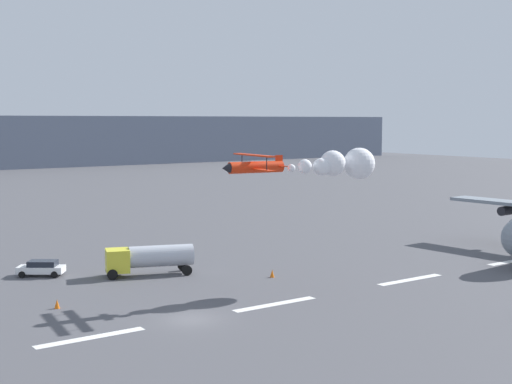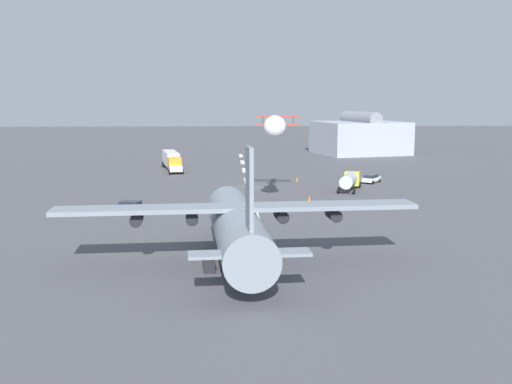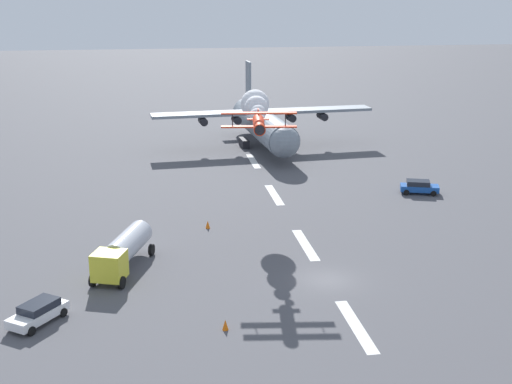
{
  "view_description": "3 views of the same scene",
  "coord_description": "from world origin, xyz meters",
  "px_view_note": "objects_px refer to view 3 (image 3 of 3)",
  "views": [
    {
      "loc": [
        -26.8,
        -46.83,
        15.1
      ],
      "look_at": [
        9.01,
        4.16,
        8.92
      ],
      "focal_mm": 50.68,
      "sensor_mm": 36.0,
      "label": 1
    },
    {
      "loc": [
        101.56,
        -3.53,
        14.93
      ],
      "look_at": [
        26.79,
        0.0,
        3.32
      ],
      "focal_mm": 42.88,
      "sensor_mm": 36.0,
      "label": 2
    },
    {
      "loc": [
        -50.19,
        13.55,
        22.66
      ],
      "look_at": [
        17.78,
        3.06,
        2.31
      ],
      "focal_mm": 48.89,
      "sensor_mm": 36.0,
      "label": 3
    }
  ],
  "objects_px": {
    "traffic_cone_far": "(208,225)",
    "cargo_transport_plane": "(265,125)",
    "airport_staff_sedan": "(38,312)",
    "traffic_cone_near": "(225,325)",
    "stunt_biplane_red": "(256,108)",
    "fuel_tanker_truck": "(123,250)",
    "followme_car_yellow": "(419,187)"
  },
  "relations": [
    {
      "from": "fuel_tanker_truck",
      "to": "followme_car_yellow",
      "type": "bearing_deg",
      "value": -61.75
    },
    {
      "from": "traffic_cone_far",
      "to": "cargo_transport_plane",
      "type": "bearing_deg",
      "value": -18.7
    },
    {
      "from": "fuel_tanker_truck",
      "to": "traffic_cone_near",
      "type": "height_order",
      "value": "fuel_tanker_truck"
    },
    {
      "from": "airport_staff_sedan",
      "to": "traffic_cone_far",
      "type": "xyz_separation_m",
      "value": [
        18.05,
        -13.44,
        -0.44
      ]
    },
    {
      "from": "fuel_tanker_truck",
      "to": "airport_staff_sedan",
      "type": "bearing_deg",
      "value": 147.13
    },
    {
      "from": "traffic_cone_near",
      "to": "traffic_cone_far",
      "type": "bearing_deg",
      "value": -1.68
    },
    {
      "from": "fuel_tanker_truck",
      "to": "traffic_cone_near",
      "type": "bearing_deg",
      "value": -148.63
    },
    {
      "from": "cargo_transport_plane",
      "to": "fuel_tanker_truck",
      "type": "distance_m",
      "value": 46.45
    },
    {
      "from": "airport_staff_sedan",
      "to": "traffic_cone_far",
      "type": "distance_m",
      "value": 22.51
    },
    {
      "from": "stunt_biplane_red",
      "to": "fuel_tanker_truck",
      "type": "bearing_deg",
      "value": 133.65
    },
    {
      "from": "airport_staff_sedan",
      "to": "traffic_cone_far",
      "type": "bearing_deg",
      "value": -36.68
    },
    {
      "from": "followme_car_yellow",
      "to": "cargo_transport_plane",
      "type": "bearing_deg",
      "value": 28.73
    },
    {
      "from": "fuel_tanker_truck",
      "to": "followme_car_yellow",
      "type": "xyz_separation_m",
      "value": [
        17.52,
        -32.6,
        -0.92
      ]
    },
    {
      "from": "airport_staff_sedan",
      "to": "traffic_cone_near",
      "type": "distance_m",
      "value": 13.19
    },
    {
      "from": "fuel_tanker_truck",
      "to": "traffic_cone_near",
      "type": "relative_size",
      "value": 11.73
    },
    {
      "from": "followme_car_yellow",
      "to": "airport_staff_sedan",
      "type": "relative_size",
      "value": 0.99
    },
    {
      "from": "airport_staff_sedan",
      "to": "cargo_transport_plane",
      "type": "bearing_deg",
      "value": -25.73
    },
    {
      "from": "traffic_cone_near",
      "to": "traffic_cone_far",
      "type": "distance_m",
      "value": 21.11
    },
    {
      "from": "airport_staff_sedan",
      "to": "fuel_tanker_truck",
      "type": "bearing_deg",
      "value": -32.87
    },
    {
      "from": "stunt_biplane_red",
      "to": "traffic_cone_near",
      "type": "bearing_deg",
      "value": 166.38
    },
    {
      "from": "cargo_transport_plane",
      "to": "followme_car_yellow",
      "type": "relative_size",
      "value": 7.03
    },
    {
      "from": "cargo_transport_plane",
      "to": "traffic_cone_near",
      "type": "distance_m",
      "value": 55.5
    },
    {
      "from": "followme_car_yellow",
      "to": "traffic_cone_far",
      "type": "distance_m",
      "value": 26.12
    },
    {
      "from": "stunt_biplane_red",
      "to": "followme_car_yellow",
      "type": "distance_m",
      "value": 22.67
    },
    {
      "from": "airport_staff_sedan",
      "to": "traffic_cone_far",
      "type": "height_order",
      "value": "airport_staff_sedan"
    },
    {
      "from": "stunt_biplane_red",
      "to": "followme_car_yellow",
      "type": "bearing_deg",
      "value": -75.47
    },
    {
      "from": "stunt_biplane_red",
      "to": "traffic_cone_near",
      "type": "relative_size",
      "value": 20.86
    },
    {
      "from": "stunt_biplane_red",
      "to": "fuel_tanker_truck",
      "type": "distance_m",
      "value": 20.33
    },
    {
      "from": "stunt_biplane_red",
      "to": "followme_car_yellow",
      "type": "relative_size",
      "value": 3.39
    },
    {
      "from": "cargo_transport_plane",
      "to": "traffic_cone_far",
      "type": "xyz_separation_m",
      "value": [
        -33.04,
        11.18,
        -3.13
      ]
    },
    {
      "from": "followme_car_yellow",
      "to": "traffic_cone_near",
      "type": "relative_size",
      "value": 6.14
    },
    {
      "from": "traffic_cone_far",
      "to": "followme_car_yellow",
      "type": "bearing_deg",
      "value": -71.71
    }
  ]
}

